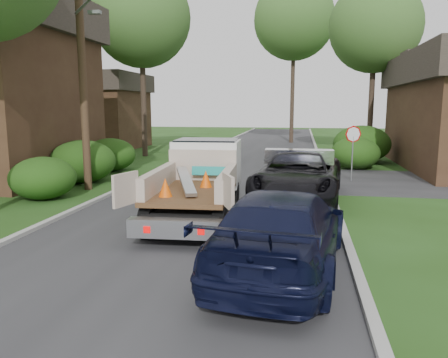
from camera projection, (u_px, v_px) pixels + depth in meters
ground at (189, 230)px, 11.85m from camera, size 120.00×120.00×0.00m
road at (240, 174)px, 21.56m from camera, size 8.00×90.00×0.02m
curb_left at (161, 171)px, 22.26m from camera, size 0.20×90.00×0.12m
curb_right at (325, 175)px, 20.84m from camera, size 0.20×90.00×0.12m
stop_sign at (353, 141)px, 19.40m from camera, size 0.71×0.32×2.48m
utility_pole at (82, 57)px, 16.78m from camera, size 2.42×1.25×10.00m
house_left_far at (95, 110)px, 35.05m from camera, size 7.56×7.56×6.00m
hedge_left_a at (43, 178)px, 15.70m from camera, size 2.34×2.34×1.53m
hedge_left_b at (83, 161)px, 19.13m from camera, size 2.86×2.86×1.87m
hedge_left_c at (110, 155)px, 22.59m from camera, size 2.60×2.60×1.70m
hedge_right_a at (355, 153)px, 23.34m from camera, size 2.60×2.60×1.70m
hedge_right_b at (362, 144)px, 26.09m from camera, size 3.38×3.38×2.21m
tree_left_far at (141, 18)px, 28.19m from camera, size 6.40×6.40×12.20m
tree_right_far at (375, 27)px, 28.60m from camera, size 6.00×6.00×11.50m
tree_left_back at (10, 8)px, 25.42m from camera, size 6.00×6.00×12.00m
tree_center_far at (294, 20)px, 38.85m from camera, size 7.20×7.20×14.60m
flatbed_truck at (202, 175)px, 13.53m from camera, size 2.79×6.04×2.24m
black_pickup at (298, 176)px, 15.58m from camera, size 3.46×6.48×1.73m
navy_suv at (282, 230)px, 8.83m from camera, size 3.00×5.94×1.65m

